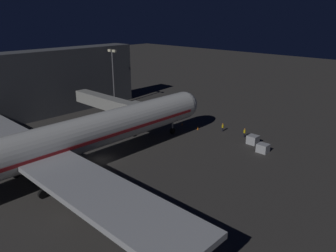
# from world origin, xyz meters

# --- Properties ---
(ground_plane) EXTENTS (320.00, 320.00, 0.00)m
(ground_plane) POSITION_xyz_m (0.00, 0.00, 0.00)
(ground_plane) COLOR #383533
(airliner_at_gate) EXTENTS (58.77, 69.94, 19.92)m
(airliner_at_gate) POSITION_xyz_m (0.00, 10.96, 5.29)
(airliner_at_gate) COLOR silver
(airliner_at_gate) RESTS_ON ground_plane
(jet_bridge) EXTENTS (20.46, 3.40, 6.91)m
(jet_bridge) POSITION_xyz_m (11.09, -11.10, 5.37)
(jet_bridge) COLOR #9E9E99
(jet_bridge) RESTS_ON ground_plane
(apron_floodlight_mast) EXTENTS (2.90, 0.50, 14.68)m
(apron_floodlight_mast) POSITION_xyz_m (25.50, -22.64, 8.72)
(apron_floodlight_mast) COLOR #59595E
(apron_floodlight_mast) RESTS_ON ground_plane
(baggage_container_near_belt) EXTENTS (1.90, 1.71, 1.53)m
(baggage_container_near_belt) POSITION_xyz_m (-17.94, -21.62, 0.77)
(baggage_container_near_belt) COLOR #B7BABF
(baggage_container_near_belt) RESTS_ON ground_plane
(baggage_container_spare) EXTENTS (1.86, 1.81, 1.63)m
(baggage_container_spare) POSITION_xyz_m (-14.63, -23.92, 0.81)
(baggage_container_spare) COLOR #B7BABF
(baggage_container_spare) RESTS_ON ground_plane
(ground_crew_near_nose_gear) EXTENTS (0.40, 0.40, 1.78)m
(ground_crew_near_nose_gear) POSITION_xyz_m (-6.58, -25.76, 0.97)
(ground_crew_near_nose_gear) COLOR black
(ground_crew_near_nose_gear) RESTS_ON ground_plane
(ground_crew_by_belt_loader) EXTENTS (0.40, 0.40, 1.88)m
(ground_crew_by_belt_loader) POSITION_xyz_m (-11.67, -25.87, 1.03)
(ground_crew_by_belt_loader) COLOR black
(ground_crew_by_belt_loader) RESTS_ON ground_plane
(traffic_cone_nose_port) EXTENTS (0.36, 0.36, 0.55)m
(traffic_cone_nose_port) POSITION_xyz_m (-2.20, -23.04, 0.28)
(traffic_cone_nose_port) COLOR orange
(traffic_cone_nose_port) RESTS_ON ground_plane
(traffic_cone_nose_starboard) EXTENTS (0.36, 0.36, 0.55)m
(traffic_cone_nose_starboard) POSITION_xyz_m (2.20, -23.04, 0.28)
(traffic_cone_nose_starboard) COLOR orange
(traffic_cone_nose_starboard) RESTS_ON ground_plane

